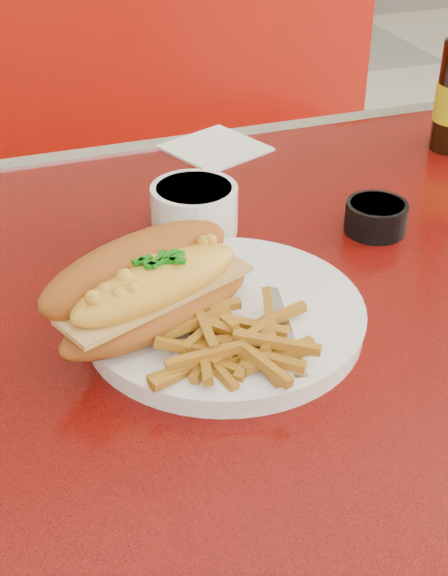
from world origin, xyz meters
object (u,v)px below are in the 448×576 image
object	(u,v)px
booth_bench_far	(128,287)
gravy_ramekin	(194,208)
mac_hoagie	(150,287)
sauce_cup_right	(376,216)
dinner_plate	(224,316)
diner_table	(291,426)
fork	(282,318)

from	to	relation	value
booth_bench_far	gravy_ramekin	xyz separation A→B (m)	(-0.05, -0.65, 0.51)
mac_hoagie	gravy_ramekin	world-z (taller)	mac_hoagie
gravy_ramekin	sauce_cup_right	bearing A→B (deg)	-19.82
booth_bench_far	sauce_cup_right	distance (m)	0.88
mac_hoagie	gravy_ramekin	bearing A→B (deg)	39.52
dinner_plate	mac_hoagie	world-z (taller)	mac_hoagie
sauce_cup_right	diner_table	bearing A→B (deg)	-144.42
fork	sauce_cup_right	world-z (taller)	sauce_cup_right
booth_bench_far	mac_hoagie	bearing A→B (deg)	-100.03
diner_table	dinner_plate	world-z (taller)	dinner_plate
booth_bench_far	sauce_cup_right	size ratio (longest dim) A/B	16.17
diner_table	booth_bench_far	world-z (taller)	booth_bench_far
mac_hoagie	sauce_cup_right	bearing A→B (deg)	-0.77
fork	sauce_cup_right	distance (m)	0.22
diner_table	mac_hoagie	world-z (taller)	mac_hoagie
booth_bench_far	sauce_cup_right	xyz separation A→B (m)	(0.13, -0.72, 0.50)
diner_table	gravy_ramekin	distance (m)	0.25
diner_table	dinner_plate	bearing A→B (deg)	-168.50
diner_table	booth_bench_far	distance (m)	0.87
mac_hoagie	sauce_cup_right	world-z (taller)	mac_hoagie
booth_bench_far	fork	world-z (taller)	booth_bench_far
gravy_ramekin	sauce_cup_right	distance (m)	0.19
booth_bench_far	dinner_plate	world-z (taller)	booth_bench_far
booth_bench_far	fork	distance (m)	0.99
dinner_plate	gravy_ramekin	world-z (taller)	gravy_ramekin
booth_bench_far	fork	xyz separation A→B (m)	(-0.04, -0.86, 0.50)
diner_table	fork	size ratio (longest dim) A/B	7.72
dinner_plate	mac_hoagie	xyz separation A→B (m)	(-0.07, 0.00, 0.04)
dinner_plate	fork	xyz separation A→B (m)	(0.04, -0.03, 0.01)
mac_hoagie	fork	xyz separation A→B (m)	(0.11, -0.03, -0.04)
fork	sauce_cup_right	xyz separation A→B (m)	(0.17, 0.14, 0.00)
dinner_plate	gravy_ramekin	bearing A→B (deg)	80.73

